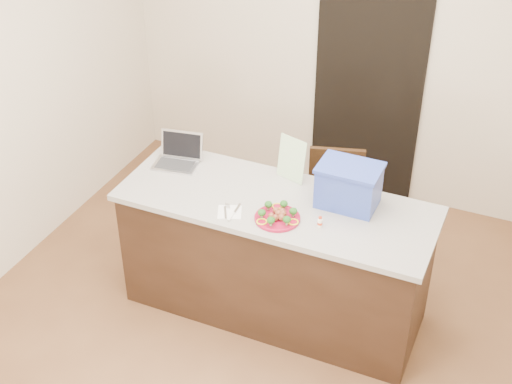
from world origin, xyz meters
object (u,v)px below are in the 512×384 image
at_px(island, 275,257).
at_px(chair, 330,201).
at_px(laptop, 179,155).
at_px(yogurt_bottle, 320,222).
at_px(blue_box, 349,185).
at_px(napkin, 230,212).
at_px(plate, 277,218).

bearing_deg(island, chair, 77.62).
bearing_deg(laptop, island, -21.81).
relative_size(island, yogurt_bottle, 30.52).
bearing_deg(blue_box, laptop, 179.78).
distance_m(island, chair, 0.72).
bearing_deg(yogurt_bottle, napkin, -170.64).
bearing_deg(napkin, chair, 68.31).
distance_m(plate, blue_box, 0.50).
xyz_separation_m(island, plate, (0.08, -0.18, 0.47)).
height_order(blue_box, chair, blue_box).
xyz_separation_m(blue_box, chair, (-0.27, 0.55, -0.54)).
relative_size(plate, blue_box, 0.72).
bearing_deg(chair, blue_box, -79.71).
height_order(plate, laptop, laptop).
bearing_deg(laptop, plate, -31.36).
distance_m(yogurt_bottle, chair, 0.96).
distance_m(island, napkin, 0.56).
distance_m(laptop, chair, 1.18).
xyz_separation_m(yogurt_bottle, blue_box, (0.08, 0.29, 0.12)).
bearing_deg(blue_box, chair, 117.02).
relative_size(napkin, laptop, 0.45).
bearing_deg(yogurt_bottle, plate, -171.61).
bearing_deg(plate, blue_box, 43.86).
relative_size(island, blue_box, 5.24).
xyz_separation_m(island, yogurt_bottle, (0.35, -0.14, 0.49)).
height_order(laptop, blue_box, blue_box).
xyz_separation_m(plate, napkin, (-0.30, -0.05, -0.01)).
distance_m(napkin, chair, 1.08).
bearing_deg(napkin, island, 46.91).
distance_m(plate, napkin, 0.31).
xyz_separation_m(island, laptop, (-0.80, 0.17, 0.52)).
relative_size(blue_box, chair, 0.43).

